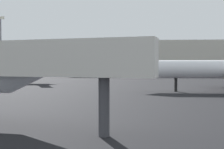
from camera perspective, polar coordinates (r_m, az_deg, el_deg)
name	(u,v)px	position (r m, az deg, el deg)	size (l,w,h in m)	color
airplane_distant	(4,72)	(74.03, -20.43, 0.51)	(24.55, 19.90, 8.45)	silver
light_mast_left	(1,44)	(97.87, -21.00, 5.66)	(2.40, 0.50, 19.53)	slate
terminal_building	(163,58)	(129.76, 9.93, 3.13)	(86.60, 22.42, 14.38)	beige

